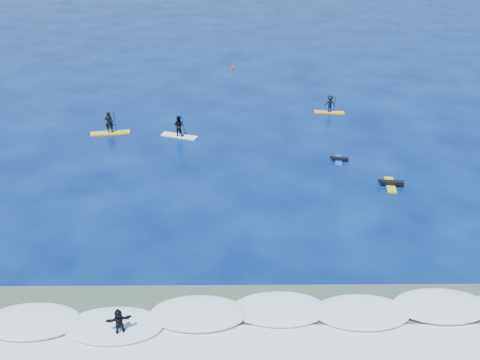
{
  "coord_description": "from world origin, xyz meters",
  "views": [
    {
      "loc": [
        -1.13,
        -29.79,
        18.21
      ],
      "look_at": [
        -0.88,
        3.21,
        0.6
      ],
      "focal_mm": 40.0,
      "sensor_mm": 36.0,
      "label": 1
    }
  ],
  "objects_px": {
    "sup_paddler_center": "(179,128)",
    "prone_paddler_far": "(339,160)",
    "wave_surfer": "(119,323)",
    "prone_paddler_near": "(391,183)",
    "sup_paddler_right": "(330,105)",
    "sup_paddler_left": "(109,126)",
    "marker_buoy": "(233,68)"
  },
  "relations": [
    {
      "from": "sup_paddler_center",
      "to": "prone_paddler_far",
      "type": "relative_size",
      "value": 1.7
    },
    {
      "from": "prone_paddler_far",
      "to": "wave_surfer",
      "type": "relative_size",
      "value": 0.94
    },
    {
      "from": "prone_paddler_near",
      "to": "sup_paddler_center",
      "type": "bearing_deg",
      "value": 68.13
    },
    {
      "from": "sup_paddler_center",
      "to": "wave_surfer",
      "type": "height_order",
      "value": "sup_paddler_center"
    },
    {
      "from": "sup_paddler_right",
      "to": "prone_paddler_far",
      "type": "relative_size",
      "value": 1.52
    },
    {
      "from": "prone_paddler_far",
      "to": "wave_surfer",
      "type": "height_order",
      "value": "wave_surfer"
    },
    {
      "from": "sup_paddler_center",
      "to": "sup_paddler_left",
      "type": "bearing_deg",
      "value": -166.49
    },
    {
      "from": "wave_surfer",
      "to": "sup_paddler_right",
      "type": "bearing_deg",
      "value": 47.21
    },
    {
      "from": "prone_paddler_near",
      "to": "wave_surfer",
      "type": "bearing_deg",
      "value": 138.96
    },
    {
      "from": "prone_paddler_near",
      "to": "marker_buoy",
      "type": "xyz_separation_m",
      "value": [
        -11.33,
        28.4,
        0.12
      ]
    },
    {
      "from": "sup_paddler_right",
      "to": "marker_buoy",
      "type": "xyz_separation_m",
      "value": [
        -9.22,
        14.0,
        -0.49
      ]
    },
    {
      "from": "sup_paddler_right",
      "to": "prone_paddler_far",
      "type": "height_order",
      "value": "sup_paddler_right"
    },
    {
      "from": "sup_paddler_center",
      "to": "prone_paddler_far",
      "type": "distance_m",
      "value": 13.74
    },
    {
      "from": "wave_surfer",
      "to": "marker_buoy",
      "type": "xyz_separation_m",
      "value": [
        5.05,
        42.95,
        -0.52
      ]
    },
    {
      "from": "sup_paddler_left",
      "to": "marker_buoy",
      "type": "bearing_deg",
      "value": 51.89
    },
    {
      "from": "wave_surfer",
      "to": "marker_buoy",
      "type": "height_order",
      "value": "wave_surfer"
    },
    {
      "from": "prone_paddler_far",
      "to": "wave_surfer",
      "type": "xyz_separation_m",
      "value": [
        -13.39,
        -18.53,
        0.67
      ]
    },
    {
      "from": "prone_paddler_near",
      "to": "marker_buoy",
      "type": "bearing_deg",
      "value": 29.1
    },
    {
      "from": "sup_paddler_left",
      "to": "marker_buoy",
      "type": "relative_size",
      "value": 5.26
    },
    {
      "from": "sup_paddler_right",
      "to": "prone_paddler_near",
      "type": "xyz_separation_m",
      "value": [
        2.11,
        -14.4,
        -0.61
      ]
    },
    {
      "from": "sup_paddler_left",
      "to": "sup_paddler_right",
      "type": "bearing_deg",
      "value": 4.84
    },
    {
      "from": "sup_paddler_left",
      "to": "prone_paddler_far",
      "type": "relative_size",
      "value": 1.8
    },
    {
      "from": "sup_paddler_left",
      "to": "prone_paddler_far",
      "type": "height_order",
      "value": "sup_paddler_left"
    },
    {
      "from": "prone_paddler_near",
      "to": "sup_paddler_right",
      "type": "bearing_deg",
      "value": 15.69
    },
    {
      "from": "marker_buoy",
      "to": "sup_paddler_center",
      "type": "bearing_deg",
      "value": -102.94
    },
    {
      "from": "wave_surfer",
      "to": "sup_paddler_center",
      "type": "bearing_deg",
      "value": 72.08
    },
    {
      "from": "prone_paddler_near",
      "to": "prone_paddler_far",
      "type": "bearing_deg",
      "value": 44.27
    },
    {
      "from": "marker_buoy",
      "to": "prone_paddler_near",
      "type": "bearing_deg",
      "value": -68.25
    },
    {
      "from": "sup_paddler_center",
      "to": "sup_paddler_right",
      "type": "relative_size",
      "value": 1.12
    },
    {
      "from": "sup_paddler_left",
      "to": "marker_buoy",
      "type": "xyz_separation_m",
      "value": [
        10.52,
        18.83,
        -0.44
      ]
    },
    {
      "from": "sup_paddler_center",
      "to": "prone_paddler_near",
      "type": "height_order",
      "value": "sup_paddler_center"
    },
    {
      "from": "sup_paddler_center",
      "to": "prone_paddler_far",
      "type": "height_order",
      "value": "sup_paddler_center"
    }
  ]
}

